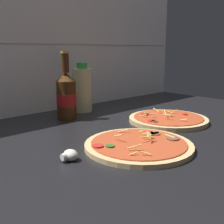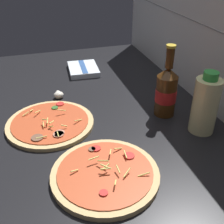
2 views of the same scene
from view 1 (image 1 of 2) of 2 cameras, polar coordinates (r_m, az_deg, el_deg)
counter_slab at (r=87.10cm, az=2.98°, el=-5.23°), size 160.00×90.00×2.50cm
tile_backsplash at (r=118.92cm, az=-13.37°, el=13.29°), size 160.00×1.13×60.00cm
pizza_near at (r=74.84cm, az=5.46°, el=-6.66°), size 28.60×28.60×4.09cm
pizza_far at (r=102.72cm, az=11.24°, el=-1.44°), size 27.95×27.95×4.38cm
beer_bottle at (r=104.29cm, az=-9.28°, el=3.39°), size 7.21×7.21×24.80cm
oil_bottle at (r=117.06cm, az=-6.03°, el=4.62°), size 7.95×7.95×20.16cm
mushroom_left at (r=66.79cm, az=-8.56°, el=-8.67°), size 4.00×3.81×2.67cm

